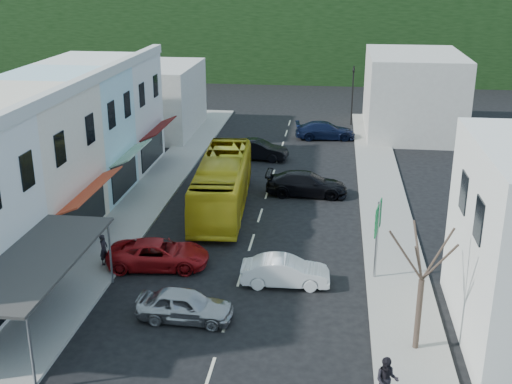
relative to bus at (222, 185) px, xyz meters
name	(u,v)px	position (x,y,z in m)	size (l,w,h in m)	color
ground	(241,276)	(2.43, -8.89, -1.55)	(120.00, 120.00, 0.00)	black
sidewalk_left	(148,198)	(-5.07, 1.11, -1.48)	(3.00, 52.00, 0.15)	gray
sidewalk_right	(384,208)	(9.93, 1.11, -1.48)	(3.00, 52.00, 0.15)	gray
shopfront_row	(32,159)	(-10.06, -3.89, 2.45)	(8.25, 30.00, 8.00)	silver
distant_block_left	(151,99)	(-9.57, 18.11, 1.45)	(8.00, 10.00, 6.00)	#B7B2A8
distant_block_right	(413,93)	(13.43, 21.11, 1.95)	(8.00, 12.00, 7.00)	#B7B2A8
hillside	(297,21)	(0.98, 56.20, 5.18)	(80.00, 26.00, 14.00)	black
bus	(222,185)	(0.00, 0.00, 0.00)	(2.50, 11.60, 3.10)	gold
car_silver	(185,305)	(0.68, -13.20, -0.85)	(1.80, 4.40, 1.40)	#A7A7AC
car_white	(285,271)	(4.63, -9.52, -0.85)	(1.80, 4.40, 1.40)	white
car_red	(159,254)	(-1.76, -8.40, -0.85)	(1.90, 4.60, 1.40)	maroon
car_black_near	(307,185)	(5.01, 3.10, -0.85)	(1.84, 4.50, 1.40)	black
car_black_far	(257,151)	(0.85, 10.77, -0.85)	(1.80, 4.40, 1.40)	black
car_navy_far	(325,131)	(5.91, 17.60, -0.85)	(1.84, 4.50, 1.40)	black
pedestrian_left	(104,248)	(-4.45, -8.70, -0.55)	(0.60, 0.40, 1.70)	black
pedestrian_right	(387,380)	(8.73, -17.81, -0.55)	(0.70, 0.44, 1.70)	black
direction_sign	(377,241)	(8.83, -8.45, 0.43)	(0.55, 1.79, 3.97)	#0D602C
street_tree	(422,280)	(10.12, -14.35, 1.54)	(2.41, 2.41, 6.17)	#372A22
traffic_signal	(352,96)	(8.23, 23.06, 1.20)	(0.64, 1.14, 5.50)	black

